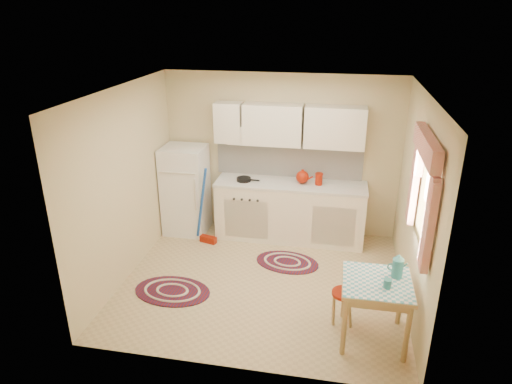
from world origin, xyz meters
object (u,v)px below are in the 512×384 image
fridge (186,190)px  table (374,310)px  stool (343,308)px  base_cabinets (290,212)px

fridge → table: 3.55m
fridge → table: (2.82, -2.13, -0.34)m
fridge → stool: size_ratio=3.33×
stool → table: bearing=-31.6°
table → stool: 0.40m
base_cabinets → stool: base_cabinets is taller
base_cabinets → stool: bearing=-66.7°
fridge → stool: bearing=-37.6°
table → fridge: bearing=143.0°
fridge → base_cabinets: 1.67m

